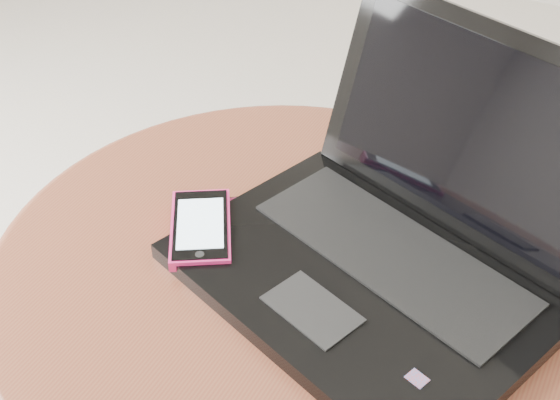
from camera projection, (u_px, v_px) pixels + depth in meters
The scene contains 4 objects.
table at pixel (283, 328), 0.95m from camera, with size 0.68×0.68×0.54m.
laptop at pixel (392, 238), 0.83m from camera, with size 0.47×0.45×0.25m.
phone_black at pixel (229, 235), 0.90m from camera, with size 0.13×0.14×0.01m.
phone_pink at pixel (201, 228), 0.89m from camera, with size 0.12×0.14×0.02m.
Camera 1 is at (0.22, -0.64, 1.14)m, focal length 49.49 mm.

